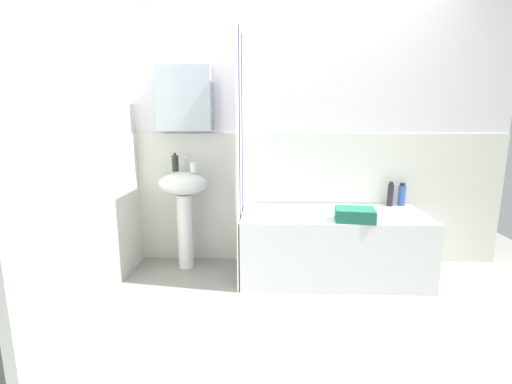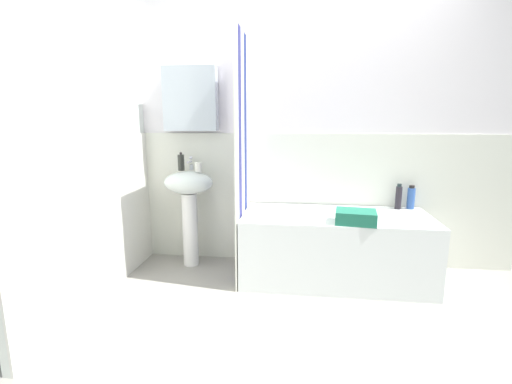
% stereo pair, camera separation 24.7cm
% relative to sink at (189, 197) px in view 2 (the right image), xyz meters
% --- Properties ---
extents(ground_plane, '(4.80, 5.60, 0.04)m').
position_rel_sink_xyz_m(ground_plane, '(1.07, -1.03, -0.66)').
color(ground_plane, gray).
extents(wall_back_tiled, '(3.60, 0.18, 2.40)m').
position_rel_sink_xyz_m(wall_back_tiled, '(1.00, 0.23, 0.50)').
color(wall_back_tiled, silver).
rests_on(wall_back_tiled, ground_plane).
extents(wall_left_tiled, '(0.07, 1.81, 2.40)m').
position_rel_sink_xyz_m(wall_left_tiled, '(-0.50, -0.69, 0.48)').
color(wall_left_tiled, silver).
rests_on(wall_left_tiled, ground_plane).
extents(sink, '(0.44, 0.34, 0.87)m').
position_rel_sink_xyz_m(sink, '(0.00, 0.00, 0.00)').
color(sink, white).
rests_on(sink, ground_plane).
extents(faucet, '(0.03, 0.12, 0.12)m').
position_rel_sink_xyz_m(faucet, '(0.00, 0.08, 0.29)').
color(faucet, silver).
rests_on(faucet, sink).
extents(soap_dispenser, '(0.06, 0.06, 0.17)m').
position_rel_sink_xyz_m(soap_dispenser, '(-0.08, 0.06, 0.31)').
color(soap_dispenser, '#2D302B').
rests_on(soap_dispenser, sink).
extents(toothbrush_cup, '(0.06, 0.06, 0.08)m').
position_rel_sink_xyz_m(toothbrush_cup, '(0.10, -0.01, 0.28)').
color(toothbrush_cup, white).
rests_on(toothbrush_cup, sink).
extents(bathtub, '(1.52, 0.68, 0.56)m').
position_rel_sink_xyz_m(bathtub, '(1.29, -0.15, -0.36)').
color(bathtub, white).
rests_on(bathtub, ground_plane).
extents(shower_curtain, '(0.01, 0.68, 2.00)m').
position_rel_sink_xyz_m(shower_curtain, '(0.51, -0.15, 0.36)').
color(shower_curtain, white).
rests_on(shower_curtain, ground_plane).
extents(shampoo_bottle, '(0.06, 0.06, 0.21)m').
position_rel_sink_xyz_m(shampoo_bottle, '(1.95, 0.14, 0.02)').
color(shampoo_bottle, '#3257A2').
rests_on(shampoo_bottle, bathtub).
extents(lotion_bottle, '(0.05, 0.05, 0.22)m').
position_rel_sink_xyz_m(lotion_bottle, '(1.84, 0.12, 0.03)').
color(lotion_bottle, '#27232A').
rests_on(lotion_bottle, bathtub).
extents(towel_folded, '(0.32, 0.26, 0.10)m').
position_rel_sink_xyz_m(towel_folded, '(1.41, -0.38, -0.03)').
color(towel_folded, '#216F56').
rests_on(towel_folded, bathtub).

